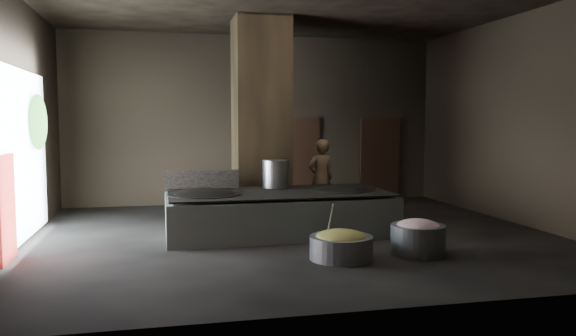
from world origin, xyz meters
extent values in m
cube|color=black|center=(0.00, 0.00, -0.05)|extent=(10.00, 9.00, 0.10)
cube|color=black|center=(0.00, 4.55, 2.25)|extent=(10.00, 0.10, 4.50)
cube|color=black|center=(0.00, -4.55, 2.25)|extent=(10.00, 0.10, 4.50)
cube|color=black|center=(-5.05, 0.00, 2.25)|extent=(0.10, 9.00, 4.50)
cube|color=black|center=(5.05, 0.00, 2.25)|extent=(0.10, 9.00, 4.50)
cube|color=black|center=(-0.30, 1.90, 2.25)|extent=(1.20, 1.20, 4.50)
cube|color=#AFC2B2|center=(-0.26, 0.19, 0.38)|extent=(4.38, 2.10, 0.76)
cube|color=black|center=(-0.26, 0.19, 0.82)|extent=(4.28, 2.05, 0.03)
ellipsoid|color=black|center=(-1.71, 0.14, 0.75)|extent=(1.38, 1.38, 0.38)
cylinder|color=black|center=(-1.71, 0.14, 0.82)|extent=(1.41, 1.41, 0.05)
ellipsoid|color=black|center=(1.09, 0.24, 0.75)|extent=(1.28, 1.28, 0.36)
cylinder|color=black|center=(1.09, 0.24, 0.82)|extent=(1.31, 1.31, 0.05)
cylinder|color=#9A9EA1|center=(-0.21, 0.74, 1.13)|extent=(0.53, 0.53, 0.57)
cube|color=black|center=(-1.71, 0.94, 1.03)|extent=(1.52, 0.06, 0.38)
imported|color=#8F6B48|center=(1.12, 1.93, 0.90)|extent=(0.72, 0.53, 1.80)
cylinder|color=slate|center=(0.30, -2.07, 0.19)|extent=(1.35, 1.35, 0.38)
ellipsoid|color=olive|center=(0.30, -2.07, 0.35)|extent=(0.84, 0.84, 0.26)
cylinder|color=#9A9EA1|center=(0.15, -1.92, 0.55)|extent=(0.03, 0.40, 0.72)
cylinder|color=slate|center=(1.65, -2.04, 0.25)|extent=(1.16, 1.16, 0.49)
ellipsoid|color=#D27E82|center=(1.65, -2.04, 0.45)|extent=(0.75, 0.75, 0.29)
cube|color=black|center=(1.20, 4.45, 1.10)|extent=(1.18, 0.08, 2.38)
cube|color=#8C6647|center=(0.90, 4.68, 1.05)|extent=(0.87, 0.04, 2.06)
cube|color=black|center=(3.60, 4.45, 1.10)|extent=(1.18, 0.08, 2.38)
cube|color=#8C6647|center=(3.33, 4.65, 1.05)|extent=(0.86, 0.04, 2.03)
cube|color=white|center=(-4.95, 0.20, 1.60)|extent=(0.04, 4.20, 3.10)
cube|color=maroon|center=(-4.88, -1.10, 0.85)|extent=(0.05, 0.90, 1.70)
ellipsoid|color=#194714|center=(-4.85, 1.30, 2.20)|extent=(0.28, 1.10, 1.10)
camera|label=1|loc=(-2.50, -10.55, 2.23)|focal=35.00mm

